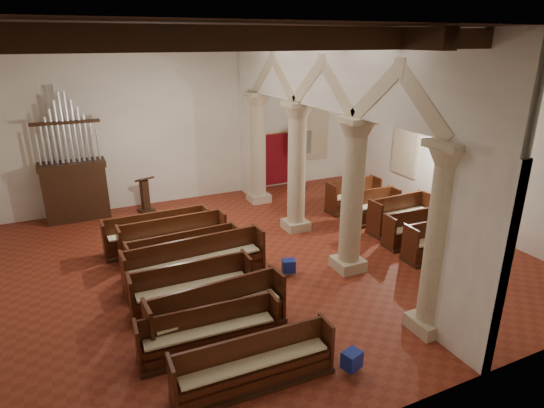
{
  "coord_description": "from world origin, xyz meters",
  "views": [
    {
      "loc": [
        -4.67,
        -10.49,
        5.81
      ],
      "look_at": [
        0.48,
        0.5,
        1.4
      ],
      "focal_mm": 30.0,
      "sensor_mm": 36.0,
      "label": 1
    }
  ],
  "objects_px": {
    "aisle_pew_0": "(435,246)",
    "processional_banner": "(304,169)",
    "pipe_organ": "(74,180)",
    "nave_pew_0": "(254,370)",
    "lectern": "(145,197)"
  },
  "relations": [
    {
      "from": "lectern",
      "to": "aisle_pew_0",
      "type": "bearing_deg",
      "value": -64.25
    },
    {
      "from": "processional_banner",
      "to": "aisle_pew_0",
      "type": "relative_size",
      "value": 1.4
    },
    {
      "from": "processional_banner",
      "to": "nave_pew_0",
      "type": "bearing_deg",
      "value": -116.14
    },
    {
      "from": "pipe_organ",
      "to": "aisle_pew_0",
      "type": "height_order",
      "value": "pipe_organ"
    },
    {
      "from": "nave_pew_0",
      "to": "processional_banner",
      "type": "bearing_deg",
      "value": 58.37
    },
    {
      "from": "nave_pew_0",
      "to": "aisle_pew_0",
      "type": "distance_m",
      "value": 6.97
    },
    {
      "from": "lectern",
      "to": "processional_banner",
      "type": "bearing_deg",
      "value": -17.14
    },
    {
      "from": "lectern",
      "to": "nave_pew_0",
      "type": "height_order",
      "value": "lectern"
    },
    {
      "from": "aisle_pew_0",
      "to": "pipe_organ",
      "type": "bearing_deg",
      "value": 141.5
    },
    {
      "from": "pipe_organ",
      "to": "lectern",
      "type": "distance_m",
      "value": 2.38
    },
    {
      "from": "pipe_organ",
      "to": "aisle_pew_0",
      "type": "relative_size",
      "value": 2.38
    },
    {
      "from": "lectern",
      "to": "aisle_pew_0",
      "type": "relative_size",
      "value": 0.73
    },
    {
      "from": "pipe_organ",
      "to": "aisle_pew_0",
      "type": "distance_m",
      "value": 11.64
    },
    {
      "from": "nave_pew_0",
      "to": "aisle_pew_0",
      "type": "xyz_separation_m",
      "value": [
        6.52,
        2.45,
        0.06
      ]
    },
    {
      "from": "aisle_pew_0",
      "to": "processional_banner",
      "type": "bearing_deg",
      "value": 93.9
    }
  ]
}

